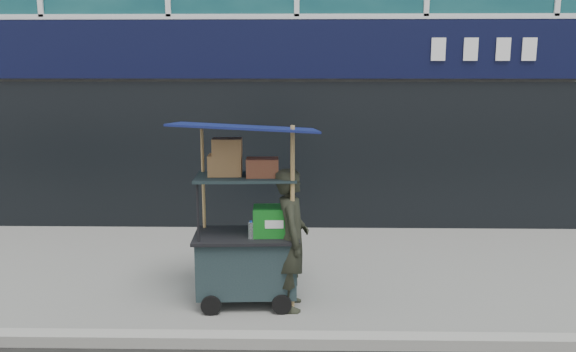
{
  "coord_description": "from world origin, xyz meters",
  "views": [
    {
      "loc": [
        0.04,
        -5.14,
        2.59
      ],
      "look_at": [
        -0.08,
        1.2,
        1.39
      ],
      "focal_mm": 35.0,
      "sensor_mm": 36.0,
      "label": 1
    }
  ],
  "objects": [
    {
      "name": "ground",
      "position": [
        0.0,
        0.0,
        0.0
      ],
      "size": [
        80.0,
        80.0,
        0.0
      ],
      "primitive_type": "plane",
      "color": "slate",
      "rests_on": "ground"
    },
    {
      "name": "curb",
      "position": [
        0.0,
        -0.2,
        0.06
      ],
      "size": [
        80.0,
        0.18,
        0.12
      ],
      "primitive_type": "cube",
      "color": "gray",
      "rests_on": "ground"
    },
    {
      "name": "vendor_cart",
      "position": [
        -0.52,
        0.83,
        0.73
      ],
      "size": [
        1.59,
        1.16,
        2.07
      ],
      "rotation": [
        0.0,
        0.0,
        0.05
      ],
      "color": "#182729",
      "rests_on": "ground"
    },
    {
      "name": "vendor_man",
      "position": [
        -0.04,
        0.71,
        0.78
      ],
      "size": [
        0.4,
        0.59,
        1.56
      ],
      "primitive_type": "imported",
      "rotation": [
        0.0,
        0.0,
        1.62
      ],
      "color": "black",
      "rests_on": "ground"
    }
  ]
}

